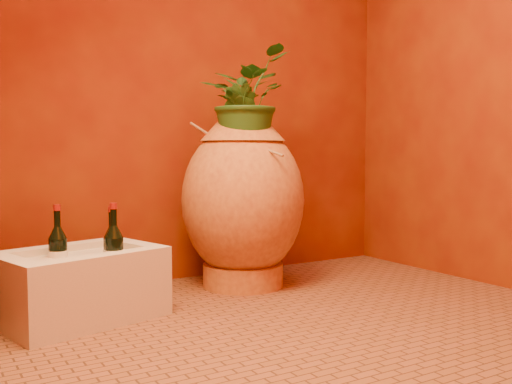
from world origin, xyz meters
TOP-DOWN VIEW (x-y plane):
  - floor at (0.00, 0.00)m, footprint 2.50×2.50m
  - wall_back at (0.00, 1.00)m, footprint 2.50×0.02m
  - wall_right at (1.25, 0.00)m, footprint 0.02×2.00m
  - amphora at (0.07, 0.65)m, footprint 0.80×0.80m
  - stone_basin at (-0.85, 0.48)m, footprint 0.75×0.62m
  - wine_bottle_a at (-0.93, 0.52)m, footprint 0.08×0.08m
  - wine_bottle_b at (-0.72, 0.39)m, footprint 0.08×0.08m
  - wine_bottle_c at (-0.71, 0.45)m, footprint 0.08×0.08m
  - wall_tap at (0.08, 0.91)m, footprint 0.07×0.15m
  - plant_main at (0.06, 0.63)m, footprint 0.65×0.64m
  - plant_side at (0.01, 0.61)m, footprint 0.26×0.27m

SIDE VIEW (x-z plane):
  - floor at x=0.00m, z-range 0.00..0.00m
  - stone_basin at x=-0.85m, z-range -0.01..0.30m
  - wine_bottle_c at x=-0.71m, z-range 0.12..0.44m
  - wine_bottle_a at x=-0.93m, z-range 0.12..0.45m
  - wine_bottle_b at x=-0.72m, z-range 0.12..0.46m
  - amphora at x=0.07m, z-range 0.00..0.94m
  - wall_tap at x=0.08m, z-range 0.62..0.79m
  - plant_side at x=0.01m, z-range 0.70..1.08m
  - plant_main at x=0.06m, z-range 0.73..1.28m
  - wall_back at x=0.00m, z-range 0.00..2.50m
  - wall_right at x=1.25m, z-range 0.00..2.50m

